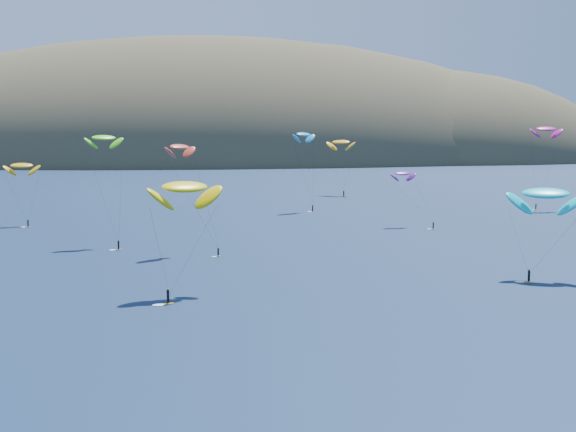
# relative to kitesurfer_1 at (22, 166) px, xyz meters

# --- Properties ---
(island) EXTENTS (730.00, 300.00, 210.00)m
(island) POSITION_rel_kitesurfer_1_xyz_m (93.34, 410.11, -25.59)
(island) COLOR #3D3526
(island) RESTS_ON ground
(kitesurfer_1) EXTENTS (8.85, 8.98, 17.22)m
(kitesurfer_1) POSITION_rel_kitesurfer_1_xyz_m (0.00, 0.00, 0.00)
(kitesurfer_1) COLOR orange
(kitesurfer_1) RESTS_ON ground
(kitesurfer_2) EXTENTS (12.13, 13.43, 18.71)m
(kitesurfer_2) POSITION_rel_kitesurfer_1_xyz_m (37.72, -90.51, 0.75)
(kitesurfer_2) COLOR orange
(kitesurfer_2) RESTS_ON ground
(kitesurfer_3) EXTENTS (8.42, 13.08, 24.38)m
(kitesurfer_3) POSITION_rel_kitesurfer_1_xyz_m (22.75, -37.52, 7.30)
(kitesurfer_3) COLOR orange
(kitesurfer_3) RESTS_ON ground
(kitesurfer_4) EXTENTS (8.89, 8.91, 24.67)m
(kitesurfer_4) POSITION_rel_kitesurfer_1_xyz_m (76.05, 23.25, 7.47)
(kitesurfer_4) COLOR orange
(kitesurfer_4) RESTS_ON ground
(kitesurfer_5) EXTENTS (12.77, 10.24, 16.96)m
(kitesurfer_5) POSITION_rel_kitesurfer_1_xyz_m (95.91, -87.82, -1.14)
(kitesurfer_5) COLOR orange
(kitesurfer_5) RESTS_ON ground
(kitesurfer_6) EXTENTS (9.33, 10.26, 14.85)m
(kitesurfer_6) POSITION_rel_kitesurfer_1_xyz_m (93.78, -17.41, -1.86)
(kitesurfer_6) COLOR orange
(kitesurfer_6) RESTS_ON ground
(kitesurfer_8) EXTENTS (9.75, 5.41, 26.60)m
(kitesurfer_8) POSITION_rel_kitesurfer_1_xyz_m (148.29, 15.88, 9.08)
(kitesurfer_8) COLOR orange
(kitesurfer_8) RESTS_ON ground
(kitesurfer_9) EXTENTS (11.19, 10.57, 22.63)m
(kitesurfer_9) POSITION_rel_kitesurfer_1_xyz_m (38.07, -52.12, 5.71)
(kitesurfer_9) COLOR orange
(kitesurfer_9) RESTS_ON ground
(kitesurfer_11) EXTENTS (11.25, 15.10, 22.02)m
(kitesurfer_11) POSITION_rel_kitesurfer_1_xyz_m (99.51, 76.58, 4.27)
(kitesurfer_11) COLOR orange
(kitesurfer_11) RESTS_ON ground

